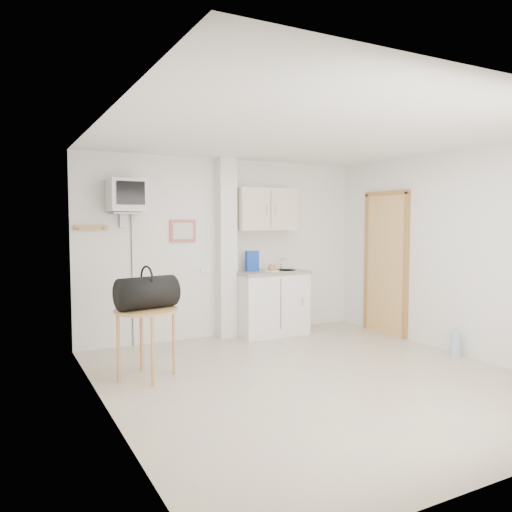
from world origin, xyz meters
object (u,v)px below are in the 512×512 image
round_table (146,318)px  duffel_bag (147,292)px  crt_television (127,196)px  water_bottle (456,343)px

round_table → duffel_bag: size_ratio=1.09×
crt_television → water_bottle: size_ratio=6.29×
round_table → duffel_bag: (0.01, 0.01, 0.26)m
water_bottle → crt_television: bearing=148.4°
round_table → water_bottle: size_ratio=2.13×
round_table → water_bottle: bearing=-14.4°
round_table → duffel_bag: 0.27m
water_bottle → round_table: bearing=165.6°
crt_television → duffel_bag: bearing=-94.4°
water_bottle → duffel_bag: bearing=165.4°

